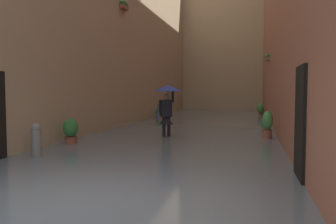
{
  "coord_description": "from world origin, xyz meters",
  "views": [
    {
      "loc": [
        -2.46,
        4.49,
        1.72
      ],
      "look_at": [
        0.19,
        -6.19,
        1.04
      ],
      "focal_mm": 35.91,
      "sensor_mm": 36.0,
      "label": 1
    }
  ],
  "objects_px": {
    "person_wading": "(167,100)",
    "potted_plant_mid_right": "(160,113)",
    "potted_plant_near_right": "(71,132)",
    "mooring_bollard": "(36,142)",
    "potted_plant_mid_left": "(267,125)",
    "potted_plant_near_left": "(261,110)"
  },
  "relations": [
    {
      "from": "potted_plant_mid_right",
      "to": "mooring_bollard",
      "type": "bearing_deg",
      "value": 90.7
    },
    {
      "from": "potted_plant_mid_right",
      "to": "potted_plant_near_right",
      "type": "bearing_deg",
      "value": 89.71
    },
    {
      "from": "potted_plant_near_left",
      "to": "potted_plant_mid_right",
      "type": "relative_size",
      "value": 1.35
    },
    {
      "from": "person_wading",
      "to": "potted_plant_near_right",
      "type": "xyz_separation_m",
      "value": [
        2.47,
        2.36,
        -0.94
      ]
    },
    {
      "from": "potted_plant_mid_right",
      "to": "mooring_bollard",
      "type": "distance_m",
      "value": 12.18
    },
    {
      "from": "potted_plant_mid_left",
      "to": "mooring_bollard",
      "type": "height_order",
      "value": "potted_plant_mid_left"
    },
    {
      "from": "person_wading",
      "to": "potted_plant_near_right",
      "type": "relative_size",
      "value": 2.25
    },
    {
      "from": "potted_plant_mid_left",
      "to": "potted_plant_mid_right",
      "type": "bearing_deg",
      "value": -51.52
    },
    {
      "from": "potted_plant_near_right",
      "to": "mooring_bollard",
      "type": "xyz_separation_m",
      "value": [
        -0.2,
        1.99,
        -0.02
      ]
    },
    {
      "from": "potted_plant_mid_right",
      "to": "potted_plant_near_right",
      "type": "xyz_separation_m",
      "value": [
        0.05,
        10.19,
        0.09
      ]
    },
    {
      "from": "potted_plant_near_left",
      "to": "potted_plant_mid_left",
      "type": "bearing_deg",
      "value": 89.72
    },
    {
      "from": "potted_plant_near_left",
      "to": "potted_plant_mid_right",
      "type": "height_order",
      "value": "potted_plant_near_left"
    },
    {
      "from": "potted_plant_mid_right",
      "to": "mooring_bollard",
      "type": "relative_size",
      "value": 0.76
    },
    {
      "from": "potted_plant_mid_left",
      "to": "person_wading",
      "type": "bearing_deg",
      "value": 6.88
    },
    {
      "from": "potted_plant_near_right",
      "to": "person_wading",
      "type": "bearing_deg",
      "value": -136.4
    },
    {
      "from": "person_wading",
      "to": "potted_plant_mid_right",
      "type": "xyz_separation_m",
      "value": [
        2.42,
        -7.83,
        -1.03
      ]
    },
    {
      "from": "person_wading",
      "to": "potted_plant_mid_left",
      "type": "xyz_separation_m",
      "value": [
        -3.47,
        -0.42,
        -0.88
      ]
    },
    {
      "from": "potted_plant_near_right",
      "to": "mooring_bollard",
      "type": "height_order",
      "value": "mooring_bollard"
    },
    {
      "from": "mooring_bollard",
      "to": "person_wading",
      "type": "bearing_deg",
      "value": -117.61
    },
    {
      "from": "person_wading",
      "to": "potted_plant_near_right",
      "type": "bearing_deg",
      "value": 43.6
    },
    {
      "from": "mooring_bollard",
      "to": "potted_plant_mid_right",
      "type": "bearing_deg",
      "value": -89.3
    },
    {
      "from": "mooring_bollard",
      "to": "potted_plant_mid_left",
      "type": "bearing_deg",
      "value": -140.32
    }
  ]
}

